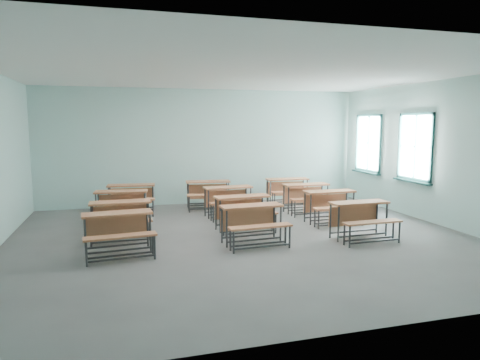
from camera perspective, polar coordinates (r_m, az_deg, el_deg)
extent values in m
cube|color=slate|center=(8.51, 0.59, -7.84)|extent=(9.00, 8.00, 0.02)
cube|color=white|center=(8.26, 0.62, 14.24)|extent=(9.00, 8.00, 0.02)
cube|color=silver|center=(12.12, -4.76, 4.44)|extent=(9.00, 0.02, 3.20)
cube|color=silver|center=(4.55, 15.00, -0.85)|extent=(9.00, 0.02, 3.20)
cube|color=silver|center=(10.44, 25.14, 3.27)|extent=(0.02, 8.00, 3.20)
cube|color=#17403F|center=(12.71, 16.58, 1.27)|extent=(0.06, 1.20, 0.06)
cube|color=#17403F|center=(12.65, 16.85, 8.22)|extent=(0.06, 1.20, 0.06)
cube|color=#17403F|center=(12.18, 18.15, 4.58)|extent=(0.06, 0.06, 1.60)
cube|color=#17403F|center=(13.14, 15.38, 4.87)|extent=(0.06, 0.06, 1.60)
cube|color=#17403F|center=(12.66, 16.71, 4.73)|extent=(0.04, 0.04, 1.48)
cube|color=#17403F|center=(12.66, 16.71, 4.73)|extent=(0.04, 1.08, 0.04)
cube|color=#17403F|center=(12.70, 16.42, 0.99)|extent=(0.14, 1.28, 0.04)
cube|color=white|center=(12.67, 16.81, 4.73)|extent=(0.01, 1.08, 1.48)
cube|color=#17403F|center=(11.09, 22.10, 0.15)|extent=(0.06, 1.20, 0.06)
cube|color=#17403F|center=(11.01, 22.49, 8.13)|extent=(0.06, 1.20, 0.06)
cube|color=#17403F|center=(10.58, 24.19, 3.91)|extent=(0.06, 0.06, 1.60)
cube|color=#17403F|center=(11.48, 20.54, 4.32)|extent=(0.06, 0.06, 1.60)
cube|color=#17403F|center=(11.02, 22.29, 4.13)|extent=(0.04, 0.04, 1.48)
cube|color=#17403F|center=(11.02, 22.29, 4.13)|extent=(0.04, 1.08, 0.04)
cube|color=#17403F|center=(11.07, 21.92, -0.16)|extent=(0.14, 1.28, 0.04)
cube|color=white|center=(11.04, 22.40, 4.13)|extent=(0.01, 1.08, 1.48)
cube|color=#A8603C|center=(7.67, -16.06, -4.31)|extent=(1.20, 0.49, 0.04)
cube|color=#A8603C|center=(7.91, -16.10, -6.15)|extent=(1.10, 0.12, 0.40)
cylinder|color=#333537|center=(7.58, -19.91, -7.44)|extent=(0.04, 0.04, 0.69)
cylinder|color=#333537|center=(7.67, -11.85, -6.98)|extent=(0.04, 0.04, 0.69)
cylinder|color=#333537|center=(7.88, -19.96, -6.88)|extent=(0.04, 0.04, 0.69)
cylinder|color=#333537|center=(7.97, -12.21, -6.44)|extent=(0.04, 0.04, 0.69)
cube|color=#333537|center=(7.67, -15.79, -9.02)|extent=(1.07, 0.13, 0.03)
cube|color=#333537|center=(7.97, -16.00, -8.40)|extent=(1.07, 0.13, 0.03)
cube|color=#A8603C|center=(7.29, -15.65, -7.25)|extent=(1.18, 0.35, 0.03)
cylinder|color=#333537|center=(7.23, -19.79, -9.33)|extent=(0.04, 0.04, 0.40)
cylinder|color=#333537|center=(7.32, -11.30, -8.82)|extent=(0.04, 0.04, 0.40)
cylinder|color=#333537|center=(7.41, -19.82, -8.93)|extent=(0.04, 0.04, 0.40)
cylinder|color=#333537|center=(7.50, -11.54, -8.44)|extent=(0.04, 0.04, 0.40)
cube|color=#333537|center=(7.29, -15.48, -10.03)|extent=(1.07, 0.13, 0.03)
cube|color=#333537|center=(7.47, -15.62, -9.62)|extent=(1.07, 0.13, 0.03)
cube|color=#A8603C|center=(8.04, 1.54, -3.48)|extent=(1.18, 0.45, 0.04)
cube|color=#A8603C|center=(8.27, 1.09, -5.27)|extent=(1.11, 0.08, 0.40)
cylinder|color=#333537|center=(7.81, -1.77, -6.55)|extent=(0.04, 0.04, 0.69)
cylinder|color=#333537|center=(8.18, 5.44, -5.94)|extent=(0.04, 0.04, 0.69)
cylinder|color=#333537|center=(8.10, -2.42, -6.04)|extent=(0.04, 0.04, 0.69)
cylinder|color=#333537|center=(8.46, 4.57, -5.48)|extent=(0.04, 0.04, 0.69)
cube|color=#333537|center=(8.04, 1.91, -7.96)|extent=(1.07, 0.09, 0.03)
cube|color=#333537|center=(8.32, 1.15, -7.43)|extent=(1.07, 0.09, 0.03)
cube|color=#A8603C|center=(7.68, 2.75, -6.22)|extent=(1.18, 0.30, 0.03)
cylinder|color=#333537|center=(7.48, -0.85, -8.33)|extent=(0.04, 0.04, 0.40)
cylinder|color=#333537|center=(7.86, 6.64, -7.59)|extent=(0.04, 0.04, 0.40)
cylinder|color=#333537|center=(7.65, -1.28, -7.97)|extent=(0.04, 0.04, 0.40)
cylinder|color=#333537|center=(8.02, 6.07, -7.27)|extent=(0.04, 0.04, 0.40)
cube|color=#333537|center=(7.69, 2.99, -8.86)|extent=(1.07, 0.09, 0.03)
cube|color=#333537|center=(7.85, 2.48, -8.50)|extent=(1.07, 0.09, 0.03)
cube|color=#A8603C|center=(8.70, 15.59, -2.91)|extent=(1.18, 0.42, 0.04)
cube|color=#A8603C|center=(8.91, 14.90, -4.60)|extent=(1.11, 0.05, 0.40)
cylinder|color=#333537|center=(8.37, 13.00, -5.79)|extent=(0.04, 0.04, 0.69)
cylinder|color=#333537|center=(8.95, 18.94, -5.14)|extent=(0.04, 0.04, 0.69)
cylinder|color=#333537|center=(8.63, 11.95, -5.35)|extent=(0.04, 0.04, 0.69)
cylinder|color=#333537|center=(9.20, 17.79, -4.76)|extent=(0.04, 0.04, 0.69)
cube|color=#333537|center=(8.71, 16.01, -7.05)|extent=(1.07, 0.06, 0.03)
cube|color=#333537|center=(8.96, 14.91, -6.60)|extent=(1.07, 0.06, 0.03)
cube|color=#A8603C|center=(8.38, 17.26, -5.39)|extent=(1.17, 0.28, 0.03)
cylinder|color=#333537|center=(8.07, 14.43, -7.38)|extent=(0.04, 0.04, 0.40)
cylinder|color=#333537|center=(8.67, 20.48, -6.59)|extent=(0.04, 0.04, 0.40)
cylinder|color=#333537|center=(8.22, 13.74, -7.08)|extent=(0.04, 0.04, 0.40)
cylinder|color=#333537|center=(8.81, 19.74, -6.33)|extent=(0.04, 0.04, 0.40)
cube|color=#333537|center=(8.39, 17.53, -7.80)|extent=(1.07, 0.06, 0.03)
cube|color=#333537|center=(8.54, 16.82, -7.51)|extent=(1.07, 0.06, 0.03)
cube|color=#A8603C|center=(8.75, -15.71, -2.87)|extent=(1.17, 0.40, 0.04)
cube|color=#A8603C|center=(8.98, -15.65, -4.53)|extent=(1.11, 0.03, 0.40)
cylinder|color=#333537|center=(8.68, -19.16, -5.54)|extent=(0.04, 0.04, 0.69)
cylinder|color=#333537|center=(8.68, -12.07, -5.28)|extent=(0.04, 0.04, 0.69)
cylinder|color=#333537|center=(8.98, -19.06, -5.10)|extent=(0.04, 0.04, 0.69)
cylinder|color=#333537|center=(8.99, -12.22, -4.85)|extent=(0.04, 0.04, 0.69)
cube|color=#333537|center=(8.72, -15.56, -7.01)|extent=(1.07, 0.04, 0.03)
cube|color=#333537|center=(9.02, -15.58, -6.52)|extent=(1.07, 0.04, 0.03)
cube|color=#A8603C|center=(8.35, -15.61, -5.38)|extent=(1.17, 0.25, 0.03)
cylinder|color=#333537|center=(8.32, -19.26, -7.11)|extent=(0.04, 0.04, 0.40)
cylinder|color=#333537|center=(8.33, -11.85, -6.84)|extent=(0.04, 0.04, 0.40)
cylinder|color=#333537|center=(8.50, -19.19, -6.81)|extent=(0.04, 0.04, 0.40)
cylinder|color=#333537|center=(8.50, -11.94, -6.54)|extent=(0.04, 0.04, 0.40)
cube|color=#333537|center=(8.34, -15.52, -7.82)|extent=(1.07, 0.04, 0.03)
cube|color=#333537|center=(8.52, -15.53, -7.49)|extent=(1.07, 0.04, 0.03)
cube|color=#A8603C|center=(9.07, 0.28, -2.23)|extent=(1.19, 0.47, 0.04)
cube|color=#A8603C|center=(9.29, -0.11, -3.85)|extent=(1.11, 0.10, 0.40)
cylinder|color=#333537|center=(8.82, -2.65, -4.92)|extent=(0.04, 0.04, 0.69)
cylinder|color=#333537|center=(9.19, 3.75, -4.43)|extent=(0.04, 0.04, 0.69)
cylinder|color=#333537|center=(9.11, -3.23, -4.52)|extent=(0.04, 0.04, 0.69)
cylinder|color=#333537|center=(9.47, 2.99, -4.06)|extent=(0.04, 0.04, 0.69)
cube|color=#333537|center=(9.05, 0.61, -6.21)|extent=(1.07, 0.11, 0.03)
cube|color=#333537|center=(9.33, -0.06, -5.78)|extent=(1.07, 0.11, 0.03)
cube|color=#A8603C|center=(8.69, 1.33, -4.59)|extent=(1.18, 0.33, 0.03)
cylinder|color=#333537|center=(8.48, -1.83, -6.42)|extent=(0.04, 0.04, 0.40)
cylinder|color=#333537|center=(8.86, 4.79, -5.83)|extent=(0.04, 0.04, 0.40)
cylinder|color=#333537|center=(8.65, -2.21, -6.14)|extent=(0.04, 0.04, 0.40)
cylinder|color=#333537|center=(9.02, 4.30, -5.58)|extent=(0.04, 0.04, 0.40)
cube|color=#333537|center=(8.69, 1.55, -6.92)|extent=(1.07, 0.11, 0.03)
cube|color=#333537|center=(8.85, 1.11, -6.64)|extent=(1.07, 0.11, 0.03)
cube|color=#A8603C|center=(9.96, 11.85, -1.51)|extent=(1.17, 0.39, 0.04)
cube|color=#A8603C|center=(10.16, 11.33, -3.01)|extent=(1.11, 0.02, 0.40)
cylinder|color=#333537|center=(9.65, 9.40, -3.94)|extent=(0.04, 0.04, 0.69)
cylinder|color=#333537|center=(10.15, 14.88, -3.53)|extent=(0.04, 0.04, 0.69)
cylinder|color=#333537|center=(9.92, 8.63, -3.60)|extent=(0.04, 0.04, 0.69)
cylinder|color=#333537|center=(10.41, 14.00, -3.22)|extent=(0.04, 0.04, 0.69)
cube|color=#333537|center=(9.94, 12.17, -5.13)|extent=(1.07, 0.03, 0.03)
cube|color=#333537|center=(10.20, 11.35, -4.78)|extent=(1.07, 0.03, 0.03)
cube|color=#A8603C|center=(9.60, 13.10, -3.63)|extent=(1.17, 0.25, 0.03)
cylinder|color=#333537|center=(9.32, 10.45, -5.26)|extent=(0.04, 0.04, 0.40)
cylinder|color=#333537|center=(9.84, 16.05, -4.76)|extent=(0.04, 0.04, 0.40)
cylinder|color=#333537|center=(9.48, 9.95, -5.03)|extent=(0.04, 0.04, 0.40)
cylinder|color=#333537|center=(9.99, 15.49, -4.56)|extent=(0.04, 0.04, 0.40)
cube|color=#333537|center=(9.60, 13.31, -5.73)|extent=(1.07, 0.03, 0.03)
cube|color=#333537|center=(9.75, 12.77, -5.50)|extent=(1.07, 0.03, 0.03)
cube|color=#A8603C|center=(10.12, -15.57, -1.49)|extent=(1.20, 0.53, 0.04)
cube|color=#A8603C|center=(10.34, -15.40, -2.96)|extent=(1.10, 0.15, 0.40)
cylinder|color=#333537|center=(10.10, -18.62, -3.72)|extent=(0.04, 0.04, 0.69)
cylinder|color=#333537|center=(9.98, -12.55, -3.64)|extent=(0.04, 0.04, 0.69)
cylinder|color=#333537|center=(10.40, -18.33, -3.39)|extent=(0.04, 0.04, 0.69)
cylinder|color=#333537|center=(10.28, -12.44, -3.31)|extent=(0.04, 0.04, 0.69)
cube|color=#333537|center=(10.08, -15.55, -5.07)|extent=(1.06, 0.16, 0.03)
cube|color=#333537|center=(10.38, -15.36, -4.70)|extent=(1.06, 0.16, 0.03)
cube|color=#A8603C|center=(9.71, -15.83, -3.60)|extent=(1.19, 0.38, 0.03)
cylinder|color=#333537|center=(9.74, -18.98, -5.00)|extent=(0.04, 0.04, 0.40)
cylinder|color=#333537|center=(9.61, -12.67, -4.94)|extent=(0.04, 0.04, 0.40)
cylinder|color=#333537|center=(9.92, -18.79, -4.77)|extent=(0.04, 0.04, 0.40)
cylinder|color=#333537|center=(9.79, -12.60, -4.71)|extent=(0.04, 0.04, 0.40)
cube|color=#333537|center=(9.69, -15.82, -5.69)|extent=(1.06, 0.16, 0.03)
cube|color=#333537|center=(9.87, -15.69, -5.45)|extent=(1.06, 0.16, 0.03)
cube|color=#A8603C|center=(10.39, -1.62, -0.99)|extent=(1.19, 0.47, 0.04)
cube|color=#A8603C|center=(10.60, -1.92, -2.43)|extent=(1.11, 0.10, 0.40)
cylinder|color=#333537|center=(10.15, -4.21, -3.29)|extent=(0.04, 0.04, 0.69)
cylinder|color=#333537|center=(10.48, 1.43, -2.93)|extent=(0.04, 0.04, 0.69)
cylinder|color=#333537|center=(10.44, -4.67, -2.99)|extent=(0.04, 0.04, 0.69)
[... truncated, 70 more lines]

